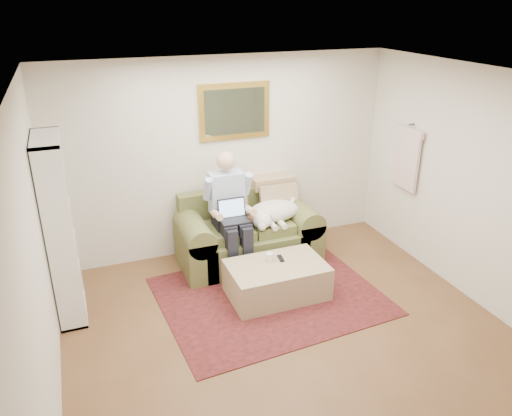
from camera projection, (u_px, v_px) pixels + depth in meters
room_shell at (293, 221)px, 4.70m from camera, size 4.51×5.00×2.61m
rug at (270, 296)px, 5.86m from camera, size 2.60×2.15×0.01m
sofa at (248, 238)px, 6.56m from camera, size 1.80×0.92×1.08m
seated_man at (232, 215)px, 6.15m from camera, size 0.59×0.85×1.52m
laptop at (233, 215)px, 6.08m from camera, size 0.35×0.28×0.25m
sleeping_dog at (273, 211)px, 6.44m from camera, size 0.74×0.47×0.28m
ottoman at (277, 280)px, 5.81m from camera, size 1.12×0.72×0.41m
coffee_mug at (269, 257)px, 5.78m from camera, size 0.08×0.08×0.10m
tv_remote at (281, 258)px, 5.84m from camera, size 0.07×0.16×0.02m
bookshelf at (60, 230)px, 5.20m from camera, size 0.28×0.80×2.00m
wall_mirror at (235, 111)px, 6.33m from camera, size 0.94×0.04×0.72m
hanging_shirt at (407, 155)px, 6.47m from camera, size 0.06×0.52×0.90m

